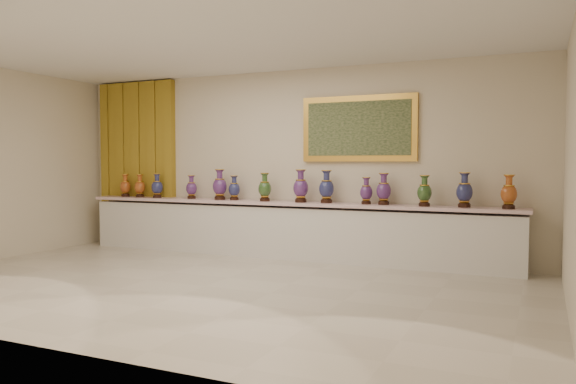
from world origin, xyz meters
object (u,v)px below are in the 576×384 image
counter (283,231)px  vase_1 (140,187)px  vase_2 (157,187)px  vase_0 (125,186)px

counter → vase_1: size_ratio=17.75×
vase_1 → vase_2: size_ratio=0.96×
counter → vase_1: (-2.83, -0.02, 0.65)m
vase_1 → counter: bearing=0.4°
vase_2 → counter: bearing=1.0°
counter → vase_0: size_ratio=17.65×
vase_1 → vase_2: bearing=-3.2°
counter → vase_0: vase_0 is taller
counter → vase_1: bearing=-179.6°
counter → vase_1: vase_1 is taller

